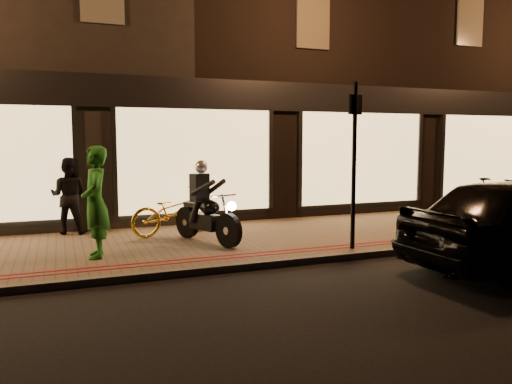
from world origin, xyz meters
The scene contains 11 objects.
ground centered at (0.00, 0.00, 0.00)m, with size 90.00×90.00×0.00m, color black.
sidewalk centered at (0.00, 2.00, 0.06)m, with size 50.00×4.00×0.12m, color brown.
kerb_stone centered at (0.00, 0.05, 0.06)m, with size 50.00×0.14×0.12m, color #59544C.
red_kerb_lines centered at (0.00, 0.55, 0.12)m, with size 50.00×0.26×0.01m.
building_row centered at (0.00, 8.99, 4.25)m, with size 48.00×10.11×8.50m.
motorcycle centered at (-0.38, 1.88, 0.73)m, with size 0.88×1.85×1.59m.
sign_post centered at (1.96, 0.36, 1.80)m, with size 0.34×0.13×3.00m.
bicycle_gold centered at (-0.79, 2.87, 0.61)m, with size 0.65×1.86×0.98m, color gold.
bicycle_dark centered at (6.09, 0.99, 0.69)m, with size 0.54×1.90×1.14m, color black.
person_green centered at (-2.44, 1.34, 1.06)m, with size 0.69×0.45×1.88m, color #1F701D.
person_dark centered at (-2.81, 3.80, 0.93)m, with size 0.78×0.61×1.61m, color black.
Camera 1 is at (-2.97, -7.34, 2.10)m, focal length 35.00 mm.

